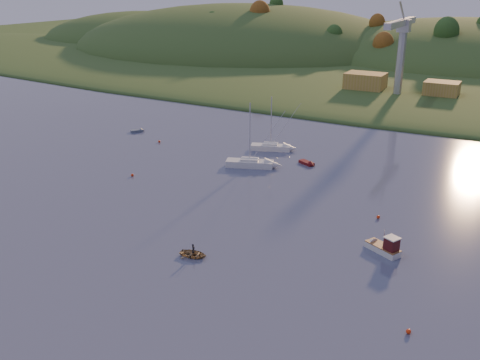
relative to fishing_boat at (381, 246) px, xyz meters
The scene contains 23 objects.
ground 38.02m from the fishing_boat, 123.43° to the right, with size 500.00×500.00×0.00m, color #313751.
far_shore 199.38m from the fishing_boat, 96.03° to the left, with size 620.00×220.00×1.50m, color #28461C.
shore_slope 134.91m from the fishing_boat, 98.93° to the left, with size 640.00×150.00×7.00m, color #28461C.
hill_left_far 257.55m from the fishing_boat, 134.63° to the left, with size 120.00×100.00×32.00m, color #28461C.
hill_left 201.56m from the fishing_boat, 123.40° to the left, with size 170.00×140.00×44.00m, color #28461C.
hill_center 178.61m from the fishing_boat, 93.51° to the left, with size 140.00×120.00×36.00m, color #28461C.
hillside_trees 154.70m from the fishing_boat, 97.78° to the left, with size 280.00×50.00×32.00m, color #274C1B, non-canonical shape.
wharf 91.67m from the fishing_boat, 100.01° to the left, with size 42.00×16.00×2.40m, color slate.
shed_west 95.84m from the fishing_boat, 107.59° to the left, with size 11.00×8.00×4.80m, color #A78737.
shed_east 92.69m from the fishing_boat, 94.92° to the left, with size 9.00×7.00×4.00m, color #A78737.
dock_crane 90.22m from the fishing_boat, 102.33° to the left, with size 3.20×28.00×20.30m.
fishing_boat is the anchor object (origin of this frame).
sailboat_near 44.56m from the fishing_boat, 133.87° to the left, with size 8.23×4.86×10.95m.
sailboat_far 36.47m from the fishing_boat, 144.89° to the left, with size 9.01×5.33×11.98m.
canoe 23.78m from the fishing_boat, 147.81° to the right, with size 2.50×3.51×0.73m, color #90774F.
paddler 23.77m from the fishing_boat, 147.81° to the right, with size 0.54×0.36×1.49m, color black.
red_tender 33.96m from the fishing_boat, 127.17° to the left, with size 3.89×2.85×1.27m.
grey_dinghy 70.05m from the fishing_boat, 154.23° to the left, with size 3.02×3.22×1.21m.
buoy_0 17.05m from the fishing_boat, 66.22° to the right, with size 0.50×0.50×0.50m, color red.
buoy_1 10.12m from the fishing_boat, 106.53° to the left, with size 0.50×0.50×0.50m, color red.
buoy_2 59.65m from the fishing_boat, 154.63° to the left, with size 0.50×0.50×0.50m, color red.
buoy_3 46.23m from the fishing_boat, 135.34° to the left, with size 0.50×0.50×0.50m, color red.
buoy_4 45.98m from the fishing_boat, behind, with size 0.50×0.50×0.50m, color red.
Camera 1 is at (34.24, -30.02, 32.49)m, focal length 40.00 mm.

